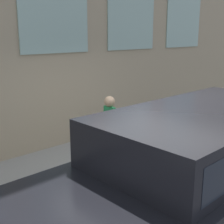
# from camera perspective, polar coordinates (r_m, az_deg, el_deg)

# --- Properties ---
(ground_plane) EXTENTS (80.00, 80.00, 0.00)m
(ground_plane) POSITION_cam_1_polar(r_m,az_deg,el_deg) (5.66, 5.80, -14.15)
(ground_plane) COLOR #2D2D30
(sidewalk) EXTENTS (2.57, 60.00, 0.17)m
(sidewalk) POSITION_cam_1_polar(r_m,az_deg,el_deg) (6.45, -2.93, -9.58)
(sidewalk) COLOR gray
(sidewalk) RESTS_ON ground_plane
(fire_hydrant) EXTENTS (0.29, 0.42, 0.81)m
(fire_hydrant) POSITION_cam_1_polar(r_m,az_deg,el_deg) (5.70, 0.48, -7.40)
(fire_hydrant) COLOR #2D7260
(fire_hydrant) RESTS_ON sidewalk
(person) EXTENTS (0.32, 0.21, 1.32)m
(person) POSITION_cam_1_polar(r_m,az_deg,el_deg) (6.19, -0.44, -1.89)
(person) COLOR navy
(person) RESTS_ON sidewalk
(parked_truck_charcoal_near) EXTENTS (1.93, 5.34, 1.70)m
(parked_truck_charcoal_near) POSITION_cam_1_polar(r_m,az_deg,el_deg) (4.50, 16.01, -8.69)
(parked_truck_charcoal_near) COLOR black
(parked_truck_charcoal_near) RESTS_ON ground_plane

